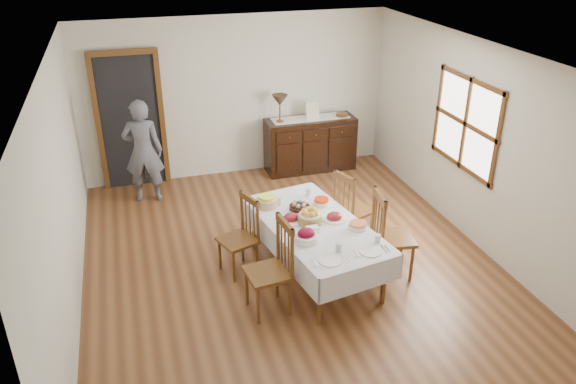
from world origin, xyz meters
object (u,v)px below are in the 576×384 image
object	(u,v)px
chair_left_near	(273,267)
sideboard	(310,144)
dining_table	(315,230)
chair_right_far	(351,207)
table_lamp	(280,101)
chair_left_far	(241,235)
chair_right_near	(389,234)
person	(143,148)

from	to	relation	value
chair_left_near	sideboard	size ratio (longest dim) A/B	0.72
dining_table	chair_right_far	xyz separation A→B (m)	(0.70, 0.57, -0.10)
chair_left_near	table_lamp	size ratio (longest dim) A/B	2.35
chair_left_far	chair_right_near	size ratio (longest dim) A/B	0.89
chair_right_far	sideboard	world-z (taller)	chair_right_far
chair_left_near	sideboard	world-z (taller)	chair_left_near
sideboard	chair_right_near	bearing A→B (deg)	-92.18
person	table_lamp	bearing A→B (deg)	-161.30
dining_table	chair_left_far	size ratio (longest dim) A/B	2.23
chair_left_near	person	bearing A→B (deg)	-166.77
dining_table	table_lamp	size ratio (longest dim) A/B	4.74
chair_left_far	table_lamp	bearing A→B (deg)	135.24
chair_left_far	person	world-z (taller)	person
chair_right_far	table_lamp	size ratio (longest dim) A/B	2.21
person	dining_table	bearing A→B (deg)	133.49
dining_table	sideboard	size ratio (longest dim) A/B	1.44
dining_table	chair_left_near	bearing A→B (deg)	-151.79
table_lamp	chair_left_far	bearing A→B (deg)	-115.04
chair_right_far	chair_left_near	bearing A→B (deg)	108.97
chair_right_far	person	world-z (taller)	person
sideboard	table_lamp	distance (m)	0.97
sideboard	person	xyz separation A→B (m)	(-2.75, -0.38, 0.39)
dining_table	table_lamp	bearing A→B (deg)	71.74
chair_left_far	chair_right_far	world-z (taller)	chair_right_far
dining_table	person	size ratio (longest dim) A/B	1.29
dining_table	chair_right_far	distance (m)	0.91
chair_left_far	table_lamp	distance (m)	3.05
chair_left_near	chair_left_far	bearing A→B (deg)	-175.69
chair_left_far	chair_right_near	xyz separation A→B (m)	(1.66, -0.58, 0.06)
dining_table	sideboard	bearing A→B (deg)	62.16
person	sideboard	bearing A→B (deg)	-162.77
chair_right_near	table_lamp	xyz separation A→B (m)	(-0.41, 3.26, 0.71)
chair_left_far	sideboard	size ratio (longest dim) A/B	0.65
sideboard	person	size ratio (longest dim) A/B	0.89
chair_left_far	dining_table	bearing A→B (deg)	48.36
chair_left_near	chair_left_far	size ratio (longest dim) A/B	1.11
chair_right_near	person	bearing A→B (deg)	49.97
chair_left_near	person	size ratio (longest dim) A/B	0.64
chair_left_near	chair_right_far	bearing A→B (deg)	122.25
chair_left_far	person	xyz separation A→B (m)	(-0.97, 2.31, 0.35)
chair_left_near	chair_right_far	xyz separation A→B (m)	(1.36, 1.09, -0.03)
chair_left_near	chair_right_near	size ratio (longest dim) A/B	0.98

